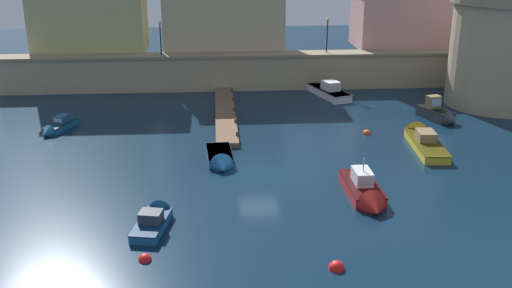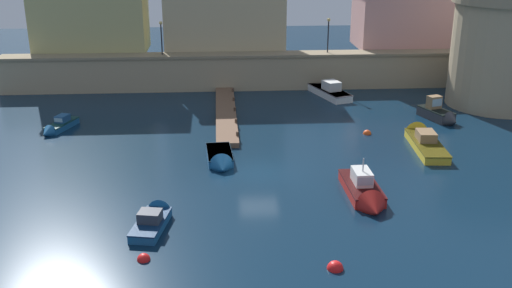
{
  "view_description": "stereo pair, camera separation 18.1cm",
  "coord_description": "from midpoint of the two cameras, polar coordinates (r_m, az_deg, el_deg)",
  "views": [
    {
      "loc": [
        -2.63,
        -35.02,
        14.67
      ],
      "look_at": [
        0.0,
        2.85,
        0.89
      ],
      "focal_mm": 41.57,
      "sensor_mm": 36.0,
      "label": 1
    },
    {
      "loc": [
        -2.45,
        -35.03,
        14.67
      ],
      "look_at": [
        0.0,
        2.85,
        0.89
      ],
      "focal_mm": 41.57,
      "sensor_mm": 36.0,
      "label": 2
    }
  ],
  "objects": [
    {
      "name": "moored_boat_6",
      "position": [
        48.26,
        -18.42,
        1.63
      ],
      "size": [
        2.38,
        4.26,
        1.3
      ],
      "rotation": [
        0.0,
        0.0,
        -1.9
      ],
      "color": "#195689",
      "rests_on": "ground"
    },
    {
      "name": "moored_boat_8",
      "position": [
        31.99,
        -9.59,
        -6.98
      ],
      "size": [
        2.14,
        4.48,
        1.46
      ],
      "rotation": [
        0.0,
        0.0,
        1.38
      ],
      "color": "#195689",
      "rests_on": "ground"
    },
    {
      "name": "old_town_backdrop",
      "position": [
        60.45,
        -3.79,
        12.74
      ],
      "size": [
        41.68,
        6.21,
        9.03
      ],
      "color": "tan",
      "rests_on": "ground"
    },
    {
      "name": "mooring_buoy_0",
      "position": [
        45.94,
        10.75,
        0.96
      ],
      "size": [
        0.63,
        0.63,
        0.63
      ],
      "primitive_type": "sphere",
      "color": "#EA4C19",
      "rests_on": "ground"
    },
    {
      "name": "fortress_tower",
      "position": [
        55.87,
        22.8,
        8.34
      ],
      "size": [
        9.45,
        9.45,
        9.69
      ],
      "color": "tan",
      "rests_on": "ground"
    },
    {
      "name": "ground_plane",
      "position": [
        38.06,
        0.41,
        -2.73
      ],
      "size": [
        121.73,
        121.73,
        0.0
      ],
      "primitive_type": "plane",
      "color": "#0C2338"
    },
    {
      "name": "quay_lamp_1",
      "position": [
        58.06,
        7.07,
        10.88
      ],
      "size": [
        0.32,
        0.32,
        3.29
      ],
      "color": "black",
      "rests_on": "quay_wall"
    },
    {
      "name": "pier_dock",
      "position": [
        49.6,
        -2.8,
        2.96
      ],
      "size": [
        1.68,
        15.76,
        0.7
      ],
      "color": "brown",
      "rests_on": "ground"
    },
    {
      "name": "quay_wall",
      "position": [
        57.88,
        -1.1,
        7.04
      ],
      "size": [
        46.16,
        2.39,
        3.47
      ],
      "color": "tan",
      "rests_on": "ground"
    },
    {
      "name": "mooring_buoy_2",
      "position": [
        28.94,
        -10.57,
        -10.9
      ],
      "size": [
        0.63,
        0.63,
        0.63
      ],
      "primitive_type": "sphere",
      "color": "red",
      "rests_on": "ground"
    },
    {
      "name": "moored_boat_2",
      "position": [
        56.71,
        6.65,
        5.3
      ],
      "size": [
        3.89,
        7.34,
        2.01
      ],
      "rotation": [
        0.0,
        0.0,
        1.89
      ],
      "color": "white",
      "rests_on": "ground"
    },
    {
      "name": "quay_lamp_0",
      "position": [
        57.33,
        -9.02,
        10.58
      ],
      "size": [
        0.32,
        0.32,
        3.14
      ],
      "color": "black",
      "rests_on": "quay_wall"
    },
    {
      "name": "moored_boat_5",
      "position": [
        39.36,
        -3.32,
        -1.5
      ],
      "size": [
        1.89,
        4.66,
        1.54
      ],
      "rotation": [
        0.0,
        0.0,
        -1.51
      ],
      "color": "#195689",
      "rests_on": "ground"
    },
    {
      "name": "moored_boat_7",
      "position": [
        50.48,
        17.34,
        2.79
      ],
      "size": [
        2.63,
        4.37,
        2.1
      ],
      "rotation": [
        0.0,
        0.0,
        -1.24
      ],
      "color": "#333338",
      "rests_on": "ground"
    },
    {
      "name": "moored_boat_3",
      "position": [
        34.7,
        10.63,
        -4.65
      ],
      "size": [
        1.91,
        5.67,
        2.77
      ],
      "rotation": [
        0.0,
        0.0,
        -1.55
      ],
      "color": "red",
      "rests_on": "ground"
    },
    {
      "name": "moored_boat_4",
      "position": [
        44.55,
        15.83,
        0.46
      ],
      "size": [
        2.29,
        7.49,
        1.78
      ],
      "rotation": [
        0.0,
        0.0,
        1.49
      ],
      "color": "gold",
      "rests_on": "ground"
    },
    {
      "name": "mooring_buoy_1",
      "position": [
        28.04,
        7.81,
        -11.81
      ],
      "size": [
        0.77,
        0.77,
        0.77
      ],
      "primitive_type": "sphere",
      "color": "red",
      "rests_on": "ground"
    }
  ]
}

